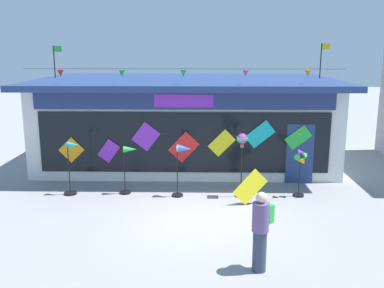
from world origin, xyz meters
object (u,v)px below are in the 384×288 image
at_px(wind_spinner_right, 300,165).
at_px(display_kite_on_ground, 250,187).
at_px(wind_spinner_center_right, 242,148).
at_px(kite_shop_building, 187,120).
at_px(wind_spinner_center_left, 182,160).
at_px(wind_spinner_left, 128,163).
at_px(wind_spinner_far_left, 72,167).
at_px(person_near_camera, 261,230).

height_order(wind_spinner_right, display_kite_on_ground, wind_spinner_right).
xyz_separation_m(wind_spinner_right, display_kite_on_ground, (-1.56, -0.68, -0.49)).
relative_size(wind_spinner_center_right, display_kite_on_ground, 2.04).
bearing_deg(kite_shop_building, wind_spinner_center_left, -89.85).
height_order(kite_shop_building, display_kite_on_ground, kite_shop_building).
height_order(wind_spinner_left, display_kite_on_ground, wind_spinner_left).
relative_size(wind_spinner_left, wind_spinner_right, 1.02).
bearing_deg(wind_spinner_right, kite_shop_building, 130.93).
height_order(kite_shop_building, wind_spinner_far_left, kite_shop_building).
bearing_deg(wind_spinner_left, person_near_camera, -53.72).
bearing_deg(wind_spinner_center_right, kite_shop_building, 113.50).
distance_m(kite_shop_building, display_kite_on_ground, 5.31).
bearing_deg(wind_spinner_right, wind_spinner_center_right, -179.28).
relative_size(kite_shop_building, wind_spinner_far_left, 6.70).
relative_size(wind_spinner_left, person_near_camera, 0.90).
height_order(kite_shop_building, person_near_camera, kite_shop_building).
xyz_separation_m(wind_spinner_left, display_kite_on_ground, (3.66, -0.85, -0.47)).
bearing_deg(wind_spinner_center_right, wind_spinner_left, 176.87).
bearing_deg(display_kite_on_ground, wind_spinner_right, 23.60).
distance_m(wind_spinner_center_left, person_near_camera, 4.81).
bearing_deg(person_near_camera, wind_spinner_center_right, 135.39).
bearing_deg(display_kite_on_ground, wind_spinner_left, 166.91).
xyz_separation_m(kite_shop_building, display_kite_on_ground, (1.99, -4.79, -1.16)).
xyz_separation_m(wind_spinner_center_left, wind_spinner_center_right, (1.78, 0.03, 0.35)).
xyz_separation_m(wind_spinner_far_left, display_kite_on_ground, (5.38, -0.73, -0.36)).
height_order(wind_spinner_right, person_near_camera, person_near_camera).
bearing_deg(wind_spinner_center_right, person_near_camera, -90.24).
bearing_deg(person_near_camera, wind_spinner_right, 114.08).
xyz_separation_m(wind_spinner_left, wind_spinner_right, (5.22, -0.17, 0.02)).
bearing_deg(kite_shop_building, wind_spinner_far_left, -129.88).
relative_size(kite_shop_building, wind_spinner_center_right, 5.68).
distance_m(wind_spinner_far_left, person_near_camera, 6.89).
bearing_deg(display_kite_on_ground, wind_spinner_center_right, 106.89).
xyz_separation_m(wind_spinner_left, person_near_camera, (3.44, -4.68, -0.10)).
distance_m(wind_spinner_center_left, display_kite_on_ground, 2.18).
bearing_deg(display_kite_on_ground, wind_spinner_center_left, 162.39).
distance_m(wind_spinner_left, wind_spinner_center_left, 1.70).
height_order(kite_shop_building, wind_spinner_left, kite_shop_building).
bearing_deg(kite_shop_building, wind_spinner_left, -112.89).
relative_size(kite_shop_building, wind_spinner_right, 7.48).
bearing_deg(wind_spinner_right, wind_spinner_far_left, 179.60).
relative_size(wind_spinner_far_left, display_kite_on_ground, 1.73).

